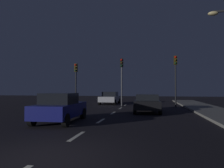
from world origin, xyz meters
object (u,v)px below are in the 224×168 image
object	(u,v)px
traffic_signal_right	(175,71)
car_adjacent_lane	(60,107)
car_stopped_ahead	(147,103)
car_oncoming_far	(110,98)
traffic_signal_left	(76,76)
traffic_signal_center	(122,73)

from	to	relation	value
traffic_signal_right	car_adjacent_lane	bearing A→B (deg)	-124.49
car_stopped_ahead	car_oncoming_far	size ratio (longest dim) A/B	1.03
traffic_signal_right	car_oncoming_far	xyz separation A→B (m)	(-7.22, 3.02, -2.81)
traffic_signal_left	car_oncoming_far	xyz separation A→B (m)	(3.17, 3.02, -2.46)
traffic_signal_center	car_stopped_ahead	xyz separation A→B (m)	(2.66, -4.84, -2.75)
traffic_signal_center	car_oncoming_far	size ratio (longest dim) A/B	1.20
traffic_signal_center	car_adjacent_lane	size ratio (longest dim) A/B	1.23
traffic_signal_left	traffic_signal_center	world-z (taller)	traffic_signal_center
car_adjacent_lane	car_oncoming_far	xyz separation A→B (m)	(0.02, 13.57, -0.04)
traffic_signal_right	car_stopped_ahead	size ratio (longest dim) A/B	1.19
traffic_signal_left	traffic_signal_center	distance (m)	5.03
traffic_signal_center	car_oncoming_far	distance (m)	4.47
traffic_signal_right	car_oncoming_far	bearing A→B (deg)	157.29
traffic_signal_center	traffic_signal_right	distance (m)	5.38
traffic_signal_left	car_stopped_ahead	xyz separation A→B (m)	(7.68, -4.84, -2.48)
car_stopped_ahead	car_oncoming_far	distance (m)	9.06
traffic_signal_center	car_adjacent_lane	xyz separation A→B (m)	(-1.87, -10.55, -2.69)
traffic_signal_center	traffic_signal_left	bearing A→B (deg)	-179.99
traffic_signal_left	traffic_signal_right	xyz separation A→B (m)	(10.39, 0.00, 0.35)
traffic_signal_left	car_adjacent_lane	xyz separation A→B (m)	(3.15, -10.55, -2.42)
car_stopped_ahead	car_adjacent_lane	distance (m)	7.29
traffic_signal_center	car_stopped_ahead	world-z (taller)	traffic_signal_center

